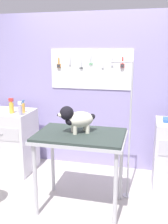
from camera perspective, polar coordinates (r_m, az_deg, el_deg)
name	(u,v)px	position (r m, az deg, el deg)	size (l,w,h in m)	color
ground	(75,213)	(3.13, -2.00, -21.38)	(4.40, 4.00, 0.04)	#B7B1A9
rear_wall_panel	(98,92)	(3.86, 3.02, 4.41)	(4.00, 0.11, 2.30)	#958AC0
grooming_table	(80,142)	(2.83, -0.85, -6.57)	(0.98, 0.65, 0.89)	#B7B7BC
grooming_arm	(129,137)	(3.09, 9.87, -5.55)	(0.30, 0.11, 1.65)	#B7B7BC
dog	(76,118)	(2.78, -1.77, -1.44)	(0.40, 0.32, 0.30)	silver
counter_left	(7,140)	(4.03, -16.70, -6.03)	(0.80, 0.58, 0.91)	silver
shampoo_bottle	(23,108)	(3.71, -13.34, 0.95)	(0.06, 0.06, 0.18)	gold
detangler_spray	(20,110)	(3.56, -13.92, 0.53)	(0.06, 0.06, 0.19)	#AFA8BE
spray_bottle_short	(11,107)	(3.71, -15.76, 1.11)	(0.06, 0.06, 0.21)	gold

